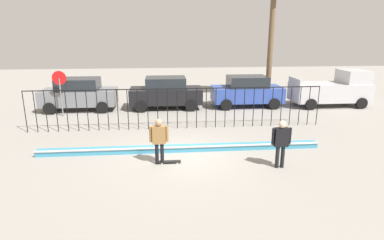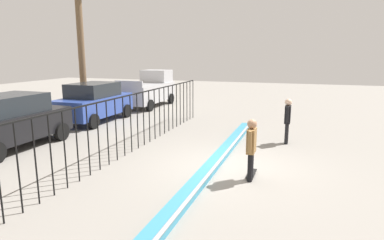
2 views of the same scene
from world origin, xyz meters
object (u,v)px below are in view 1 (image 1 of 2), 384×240
Objects in this scene: skateboarder at (159,137)px; parked_car_blue at (247,91)px; skateboard at (170,162)px; camera_operator at (281,140)px; parked_car_black at (166,92)px; stop_sign at (60,87)px; parked_car_gray at (79,94)px; pickup_truck at (333,90)px.

parked_car_blue reaches higher than skateboarder.
parked_car_blue is (5.01, 8.52, 0.91)m from skateboard.
camera_operator is 9.96m from parked_car_black.
parked_car_black reaches higher than skateboard.
parked_car_black is at bearing -176.48° from parked_car_blue.
stop_sign is at bearing -21.61° from camera_operator.
skateboarder is at bearing -52.96° from stop_sign.
skateboarder is at bearing -62.02° from parked_car_gray.
parked_car_black is (5.13, -0.01, 0.00)m from parked_car_gray.
parked_car_black is 1.00× the size of parked_car_blue.
parked_car_black is at bearing 13.28° from stop_sign.
parked_car_blue is 10.88m from stop_sign.
parked_car_blue is (1.24, 9.24, -0.04)m from camera_operator.
camera_operator is 0.36× the size of pickup_truck.
skateboarder is 8.99m from stop_sign.
parked_car_black is 1.72× the size of stop_sign.
parked_car_gray reaches higher than skateboard.
parked_car_gray is (-4.78, 8.53, -0.02)m from skateboarder.
stop_sign is (-9.53, 7.85, 0.61)m from camera_operator.
parked_car_gray is at bearing 175.76° from parked_car_black.
parked_car_black is 0.91× the size of pickup_truck.
parked_car_black is at bearing -1.45° from parked_car_gray.
parked_car_blue is at bearing -3.80° from parked_car_black.
parked_car_black is at bearing 93.69° from skateboard.
stop_sign is (-0.62, -1.37, 0.64)m from parked_car_gray.
skateboard is 13.31m from pickup_truck.
parked_car_blue is at bearing 178.09° from pickup_truck.
pickup_truck reaches higher than skateboarder.
pickup_truck is at bearing -5.74° from parked_car_black.
skateboard is 3.96m from camera_operator.
camera_operator is at bearing -47.29° from parked_car_gray.
skateboard is 9.30m from stop_sign.
skateboard is 0.19× the size of parked_car_gray.
skateboarder is 0.35× the size of pickup_truck.
parked_car_blue is at bearing -1.23° from parked_car_gray.
parked_car_black is (-0.01, 8.50, 0.91)m from skateboard.
parked_car_blue is at bearing 77.81° from skateboarder.
camera_operator is 0.39× the size of parked_car_blue.
stop_sign is at bearing 146.96° from skateboarder.
skateboard is 0.19× the size of parked_car_black.
parked_car_black is 5.02m from parked_car_blue.
stop_sign is (-5.40, 7.16, 0.63)m from skateboarder.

